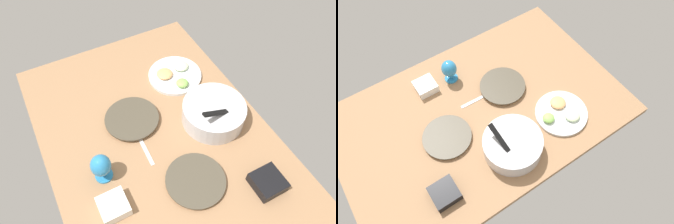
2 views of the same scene
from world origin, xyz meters
The scene contains 9 objects.
ground_plane centered at (0.00, 0.00, -2.00)cm, with size 160.00×104.00×4.00cm, color #99704C.
dinner_plate_left centered at (-19.30, -6.83, 1.38)cm, with size 26.96×26.96×2.66cm.
dinner_plate_right centered at (23.89, 4.26, 1.20)cm, with size 26.42×26.42×2.30cm.
mixing_bowl centered at (-1.41, 29.23, 5.71)cm, with size 30.87×30.87×18.29cm.
fruit_platter centered at (-36.38, 26.72, 1.50)cm, with size 29.48×29.48×4.98cm.
hurricane_glass_blue centered at (2.63, -29.97, 8.81)cm, with size 8.93×8.93×14.92cm.
square_bowl_white centered at (18.59, -31.50, 2.90)cm, with size 11.70×11.70×5.20cm.
square_bowl_black centered at (39.42, 30.82, 2.93)cm, with size 12.86×12.86×5.26cm.
fork_by_left_plate centered at (-1.00, -8.18, 0.30)cm, with size 18.00×1.80×0.60cm, color silver.
Camera 1 is at (71.75, -34.34, 127.57)cm, focal length 33.72 mm.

